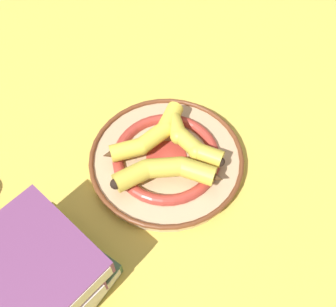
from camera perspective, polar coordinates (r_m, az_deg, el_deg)
ground_plane at (r=0.83m, az=1.43°, el=0.36°), size 2.80×2.80×0.00m
decorative_bowl at (r=0.79m, az=0.00°, el=-0.94°), size 0.31×0.31×0.04m
banana_a at (r=0.78m, az=3.04°, el=1.92°), size 0.08×0.17×0.03m
banana_b at (r=0.74m, az=-0.20°, el=-2.60°), size 0.15×0.17×0.04m
banana_c at (r=0.78m, az=-2.74°, el=2.53°), size 0.20×0.08×0.03m
book_stack at (r=0.69m, az=-18.06°, el=-15.99°), size 0.18×0.21×0.11m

